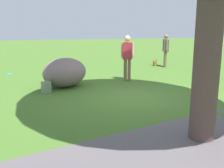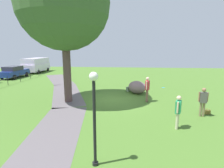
{
  "view_description": "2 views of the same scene",
  "coord_description": "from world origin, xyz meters",
  "px_view_note": "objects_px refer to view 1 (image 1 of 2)",
  "views": [
    {
      "loc": [
        2.09,
        8.57,
        2.57
      ],
      "look_at": [
        1.0,
        1.62,
        0.89
      ],
      "focal_mm": 45.88,
      "sensor_mm": 36.0,
      "label": 1
    },
    {
      "loc": [
        -12.98,
        -1.17,
        3.81
      ],
      "look_at": [
        -0.11,
        0.04,
        1.24
      ],
      "focal_mm": 28.65,
      "sensor_mm": 36.0,
      "label": 2
    }
  ],
  "objects_px": {
    "man_near_boulder": "(216,52)",
    "frisbee_on_grass": "(9,74)",
    "passerby_on_path": "(127,55)",
    "handbag_on_grass": "(155,63)",
    "backpack_by_boulder": "(46,87)",
    "woman_with_handbag": "(166,48)",
    "lawn_boulder": "(65,72)"
  },
  "relations": [
    {
      "from": "lawn_boulder",
      "to": "woman_with_handbag",
      "type": "height_order",
      "value": "woman_with_handbag"
    },
    {
      "from": "passerby_on_path",
      "to": "frisbee_on_grass",
      "type": "distance_m",
      "value": 5.5
    },
    {
      "from": "backpack_by_boulder",
      "to": "handbag_on_grass",
      "type": "bearing_deg",
      "value": -138.42
    },
    {
      "from": "backpack_by_boulder",
      "to": "frisbee_on_grass",
      "type": "relative_size",
      "value": 1.56
    },
    {
      "from": "lawn_boulder",
      "to": "handbag_on_grass",
      "type": "bearing_deg",
      "value": -140.0
    },
    {
      "from": "passerby_on_path",
      "to": "backpack_by_boulder",
      "type": "relative_size",
      "value": 4.56
    },
    {
      "from": "lawn_boulder",
      "to": "man_near_boulder",
      "type": "height_order",
      "value": "man_near_boulder"
    },
    {
      "from": "woman_with_handbag",
      "to": "backpack_by_boulder",
      "type": "distance_m",
      "value": 7.16
    },
    {
      "from": "lawn_boulder",
      "to": "backpack_by_boulder",
      "type": "relative_size",
      "value": 5.43
    },
    {
      "from": "handbag_on_grass",
      "to": "man_near_boulder",
      "type": "bearing_deg",
      "value": 133.2
    },
    {
      "from": "woman_with_handbag",
      "to": "handbag_on_grass",
      "type": "height_order",
      "value": "woman_with_handbag"
    },
    {
      "from": "lawn_boulder",
      "to": "man_near_boulder",
      "type": "distance_m",
      "value": 7.05
    },
    {
      "from": "man_near_boulder",
      "to": "passerby_on_path",
      "type": "distance_m",
      "value": 4.49
    },
    {
      "from": "lawn_boulder",
      "to": "woman_with_handbag",
      "type": "relative_size",
      "value": 1.3
    },
    {
      "from": "woman_with_handbag",
      "to": "passerby_on_path",
      "type": "distance_m",
      "value": 3.85
    },
    {
      "from": "woman_with_handbag",
      "to": "lawn_boulder",
      "type": "bearing_deg",
      "value": 34.17
    },
    {
      "from": "lawn_boulder",
      "to": "handbag_on_grass",
      "type": "relative_size",
      "value": 6.77
    },
    {
      "from": "man_near_boulder",
      "to": "backpack_by_boulder",
      "type": "relative_size",
      "value": 4.1
    },
    {
      "from": "man_near_boulder",
      "to": "frisbee_on_grass",
      "type": "xyz_separation_m",
      "value": [
        9.34,
        -1.07,
        -0.94
      ]
    },
    {
      "from": "passerby_on_path",
      "to": "handbag_on_grass",
      "type": "height_order",
      "value": "passerby_on_path"
    },
    {
      "from": "passerby_on_path",
      "to": "backpack_by_boulder",
      "type": "distance_m",
      "value": 3.53
    },
    {
      "from": "handbag_on_grass",
      "to": "backpack_by_boulder",
      "type": "distance_m",
      "value": 7.11
    },
    {
      "from": "handbag_on_grass",
      "to": "frisbee_on_grass",
      "type": "distance_m",
      "value": 7.28
    },
    {
      "from": "woman_with_handbag",
      "to": "frisbee_on_grass",
      "type": "xyz_separation_m",
      "value": [
        7.57,
        0.76,
        -0.96
      ]
    },
    {
      "from": "frisbee_on_grass",
      "to": "backpack_by_boulder",
      "type": "bearing_deg",
      "value": 118.0
    },
    {
      "from": "passerby_on_path",
      "to": "backpack_by_boulder",
      "type": "bearing_deg",
      "value": 24.05
    },
    {
      "from": "lawn_boulder",
      "to": "backpack_by_boulder",
      "type": "height_order",
      "value": "lawn_boulder"
    },
    {
      "from": "frisbee_on_grass",
      "to": "handbag_on_grass",
      "type": "bearing_deg",
      "value": -170.21
    },
    {
      "from": "woman_with_handbag",
      "to": "passerby_on_path",
      "type": "xyz_separation_m",
      "value": [
        2.59,
        2.84,
        0.11
      ]
    },
    {
      "from": "passerby_on_path",
      "to": "handbag_on_grass",
      "type": "bearing_deg",
      "value": -123.45
    },
    {
      "from": "lawn_boulder",
      "to": "frisbee_on_grass",
      "type": "distance_m",
      "value": 3.7
    },
    {
      "from": "woman_with_handbag",
      "to": "backpack_by_boulder",
      "type": "xyz_separation_m",
      "value": [
        5.72,
        4.24,
        -0.77
      ]
    }
  ]
}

